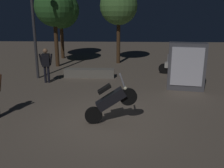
# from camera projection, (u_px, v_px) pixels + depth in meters

# --- Properties ---
(ground_plane) EXTENTS (40.00, 40.00, 0.00)m
(ground_plane) POSITION_uv_depth(u_px,v_px,m) (105.00, 121.00, 8.43)
(ground_plane) COLOR #756656
(motorcycle_black_foreground) EXTENTS (1.66, 0.43, 1.63)m
(motorcycle_black_foreground) POSITION_uv_depth(u_px,v_px,m) (111.00, 101.00, 8.12)
(motorcycle_black_foreground) COLOR black
(motorcycle_black_foreground) RESTS_ON ground_plane
(motorcycle_white_parked_left) EXTENTS (1.57, 0.73, 1.11)m
(motorcycle_white_parked_left) POSITION_uv_depth(u_px,v_px,m) (174.00, 67.00, 14.13)
(motorcycle_white_parked_left) COLOR black
(motorcycle_white_parked_left) RESTS_ON ground_plane
(person_rider_beside) EXTENTS (0.67, 0.26, 1.68)m
(person_rider_beside) POSITION_uv_depth(u_px,v_px,m) (46.00, 62.00, 12.46)
(person_rider_beside) COLOR black
(person_rider_beside) RESTS_ON ground_plane
(streetlamp_near) EXTENTS (0.36, 0.36, 5.75)m
(streetlamp_near) POSITION_uv_depth(u_px,v_px,m) (32.00, 7.00, 12.53)
(streetlamp_near) COLOR #38383D
(streetlamp_near) RESTS_ON ground_plane
(tree_left_bg) EXTENTS (2.35, 2.35, 4.81)m
(tree_left_bg) POSITION_uv_depth(u_px,v_px,m) (119.00, 6.00, 16.16)
(tree_left_bg) COLOR #4C331E
(tree_left_bg) RESTS_ON ground_plane
(tree_center_bg) EXTENTS (2.32, 2.32, 4.74)m
(tree_center_bg) POSITION_uv_depth(u_px,v_px,m) (54.00, 7.00, 15.26)
(tree_center_bg) COLOR #4C331E
(tree_center_bg) RESTS_ON ground_plane
(tree_right_bg) EXTENTS (2.59, 2.59, 4.67)m
(tree_right_bg) POSITION_uv_depth(u_px,v_px,m) (60.00, 10.00, 17.87)
(tree_right_bg) COLOR #4C331E
(tree_right_bg) RESTS_ON ground_plane
(kiosk_billboard) EXTENTS (1.66, 0.79, 2.10)m
(kiosk_billboard) POSITION_uv_depth(u_px,v_px,m) (187.00, 67.00, 11.38)
(kiosk_billboard) COLOR #595960
(kiosk_billboard) RESTS_ON ground_plane
(planter_wall_low) EXTENTS (2.61, 0.50, 0.45)m
(planter_wall_low) POSITION_uv_depth(u_px,v_px,m) (89.00, 73.00, 13.65)
(planter_wall_low) COLOR gray
(planter_wall_low) RESTS_ON ground_plane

